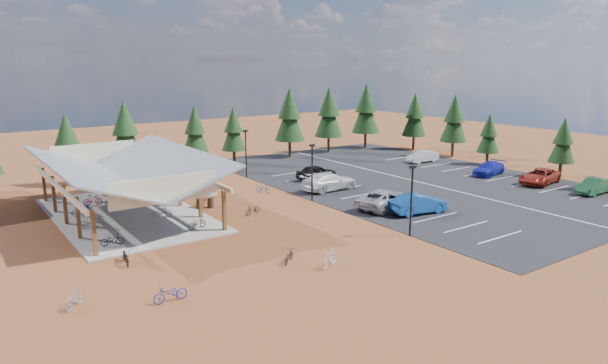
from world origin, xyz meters
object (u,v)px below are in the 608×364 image
Objects in this scene: car_2 at (386,199)px; car_6 at (540,176)px; bike_7 at (110,190)px; bike_5 at (162,212)px; car_3 at (329,182)px; bike_10 at (170,293)px; bike_14 at (263,188)px; car_5 at (595,186)px; trash_bin_1 at (200,203)px; bike_9 at (74,298)px; lamp_post_2 at (246,150)px; trash_bin_0 at (211,203)px; car_1 at (418,204)px; lamp_post_1 at (312,168)px; bike_8 at (126,256)px; bike_3 at (93,200)px; bike_2 at (82,210)px; bike_0 at (112,240)px; bike_pavilion at (124,169)px; bike_16 at (253,210)px; bike_4 at (197,223)px; bike_6 at (144,198)px; lamp_post_0 at (411,196)px; car_7 at (489,168)px; bike_15 at (203,199)px; car_4 at (316,172)px; bike_12 at (289,256)px; bike_13 at (330,258)px.

car_2 reaches higher than car_6.
bike_5 is at bearing -169.73° from bike_7.
car_3 reaches higher than bike_7.
bike_10 reaches higher than bike_14.
bike_7 is at bearing -123.87° from car_5.
trash_bin_1 is 0.56× the size of bike_9.
lamp_post_2 reaches higher than trash_bin_0.
lamp_post_2 reaches higher than trash_bin_1.
car_2 is at bearing -35.10° from trash_bin_1.
car_1 is at bearing -76.83° from lamp_post_2.
bike_8 is (-18.39, -5.75, -2.48)m from lamp_post_1.
bike_3 reaches higher than trash_bin_0.
bike_7 is (3.75, 5.35, 0.02)m from bike_2.
car_5 is at bearing -93.25° from bike_0.
car_5 reaches higher than bike_10.
bike_pavilion reaches higher than bike_16.
lamp_post_2 is at bearing 90.00° from lamp_post_1.
bike_10 is 41.48m from car_5.
trash_bin_1 is 0.59× the size of bike_0.
bike_0 is 3.70m from bike_8.
bike_2 is 6.53m from bike_7.
bike_4 reaches higher than bike_14.
trash_bin_1 reaches higher than bike_16.
bike_6 is (5.49, 9.62, 0.09)m from bike_0.
lamp_post_0 reaches higher than car_7.
bike_15 is (9.46, -2.41, -0.05)m from bike_2.
bike_4 reaches higher than trash_bin_0.
bike_5 is 0.34× the size of car_4.
bike_0 is at bearing -107.75° from car_6.
bike_9 is 20.18m from bike_15.
bike_7 is at bearing 34.32° from car_2.
car_5 is (17.71, -20.10, -0.02)m from car_4.
bike_10 is at bearing -119.12° from trash_bin_1.
car_1 is 18.17m from car_6.
bike_12 is 0.35× the size of car_4.
car_1 is (23.15, -2.57, 0.36)m from bike_8.
bike_7 is at bearing 123.38° from trash_bin_0.
lamp_post_1 is 13.43m from bike_5.
bike_5 is at bearing -113.27° from car_5.
bike_4 is at bearing -124.78° from trash_bin_0.
bike_pavilion is at bearing 4.91° from bike_4.
bike_15 is 0.35× the size of car_7.
lamp_post_2 is at bearing 144.01° from bike_10.
bike_12 is at bearing -113.21° from lamp_post_2.
trash_bin_0 is at bearing -111.09° from car_7.
bike_4 is 7.18m from bike_15.
lamp_post_1 reaches higher than bike_8.
lamp_post_0 is at bearing -58.97° from trash_bin_1.
bike_13 is (1.68, -2.05, 0.14)m from bike_12.
trash_bin_1 is 0.20× the size of car_4.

